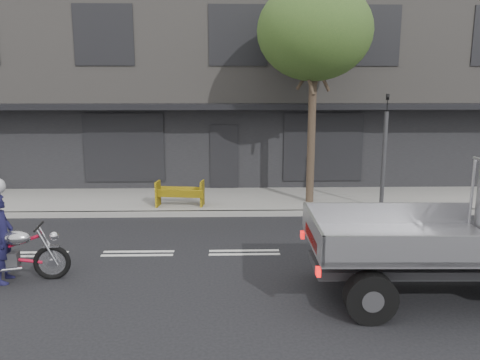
% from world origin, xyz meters
% --- Properties ---
extents(ground, '(80.00, 80.00, 0.00)m').
position_xyz_m(ground, '(0.00, 0.00, 0.00)').
color(ground, black).
rests_on(ground, ground).
extents(sidewalk, '(32.00, 3.20, 0.15)m').
position_xyz_m(sidewalk, '(0.00, 4.70, 0.07)').
color(sidewalk, gray).
rests_on(sidewalk, ground).
extents(kerb, '(32.00, 0.20, 0.15)m').
position_xyz_m(kerb, '(0.00, 3.10, 0.07)').
color(kerb, gray).
rests_on(kerb, ground).
extents(building_main, '(26.00, 10.00, 8.00)m').
position_xyz_m(building_main, '(0.00, 11.30, 4.00)').
color(building_main, slate).
rests_on(building_main, ground).
extents(street_tree, '(3.40, 3.40, 6.74)m').
position_xyz_m(street_tree, '(2.20, 4.20, 5.28)').
color(street_tree, '#382B21').
rests_on(street_tree, ground).
extents(traffic_light_pole, '(0.12, 0.12, 3.50)m').
position_xyz_m(traffic_light_pole, '(4.20, 3.35, 1.65)').
color(traffic_light_pole, '#2D2D30').
rests_on(traffic_light_pole, ground).
extents(motorcycle, '(2.15, 0.62, 1.11)m').
position_xyz_m(motorcycle, '(-4.51, -1.47, 0.57)').
color(motorcycle, black).
rests_on(motorcycle, ground).
extents(rider, '(0.50, 0.69, 1.74)m').
position_xyz_m(rider, '(-4.66, -1.47, 0.87)').
color(rider, '#151336').
rests_on(rider, ground).
extents(construction_barrier, '(1.50, 0.76, 0.80)m').
position_xyz_m(construction_barrier, '(-1.82, 3.53, 0.55)').
color(construction_barrier, yellow).
rests_on(construction_barrier, sidewalk).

